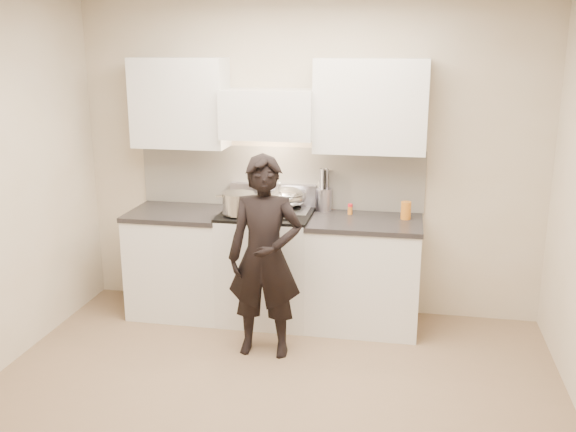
{
  "coord_description": "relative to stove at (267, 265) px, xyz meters",
  "views": [
    {
      "loc": [
        0.85,
        -3.65,
        2.3
      ],
      "look_at": [
        -0.04,
        1.05,
        1.02
      ],
      "focal_mm": 40.0,
      "sensor_mm": 36.0,
      "label": 1
    }
  ],
  "objects": [
    {
      "name": "room_shell",
      "position": [
        0.24,
        -1.05,
        1.12
      ],
      "size": [
        4.04,
        3.54,
        2.7
      ],
      "color": "beige",
      "rests_on": "ground"
    },
    {
      "name": "person",
      "position": [
        0.13,
        -0.65,
        0.29
      ],
      "size": [
        0.57,
        0.39,
        1.54
      ],
      "primitive_type": "imported",
      "rotation": [
        0.0,
        0.0,
        0.03
      ],
      "color": "black",
      "rests_on": "ground"
    },
    {
      "name": "utensil_crock",
      "position": [
        0.45,
        0.25,
        0.56
      ],
      "size": [
        0.14,
        0.14,
        0.36
      ],
      "color": "#B2B0C6",
      "rests_on": "counter_right"
    },
    {
      "name": "wok",
      "position": [
        0.15,
        0.14,
        0.57
      ],
      "size": [
        0.33,
        0.41,
        0.27
      ],
      "color": "#B7B7B7",
      "rests_on": "stove"
    },
    {
      "name": "counter_right",
      "position": [
        0.83,
        0.0,
        -0.01
      ],
      "size": [
        0.92,
        0.67,
        0.92
      ],
      "color": "silver",
      "rests_on": "ground"
    },
    {
      "name": "spice_jar",
      "position": [
        0.69,
        0.15,
        0.49
      ],
      "size": [
        0.04,
        0.04,
        0.09
      ],
      "color": "orange",
      "rests_on": "counter_right"
    },
    {
      "name": "stove",
      "position": [
        0.0,
        0.0,
        0.0
      ],
      "size": [
        0.76,
        0.65,
        0.96
      ],
      "color": "silver",
      "rests_on": "ground"
    },
    {
      "name": "counter_left",
      "position": [
        -0.78,
        0.0,
        -0.01
      ],
      "size": [
        0.82,
        0.67,
        0.92
      ],
      "color": "silver",
      "rests_on": "ground"
    },
    {
      "name": "oil_glass",
      "position": [
        1.15,
        0.09,
        0.52
      ],
      "size": [
        0.08,
        0.08,
        0.15
      ],
      "color": "#C7701F",
      "rests_on": "counter_right"
    },
    {
      "name": "stock_pot",
      "position": [
        -0.2,
        -0.14,
        0.57
      ],
      "size": [
        0.36,
        0.33,
        0.18
      ],
      "color": "#B7B7B7",
      "rests_on": "stove"
    },
    {
      "name": "ground_plane",
      "position": [
        0.3,
        -1.42,
        -0.47
      ],
      "size": [
        4.0,
        4.0,
        0.0
      ],
      "primitive_type": "plane",
      "color": "#7F664D"
    }
  ]
}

